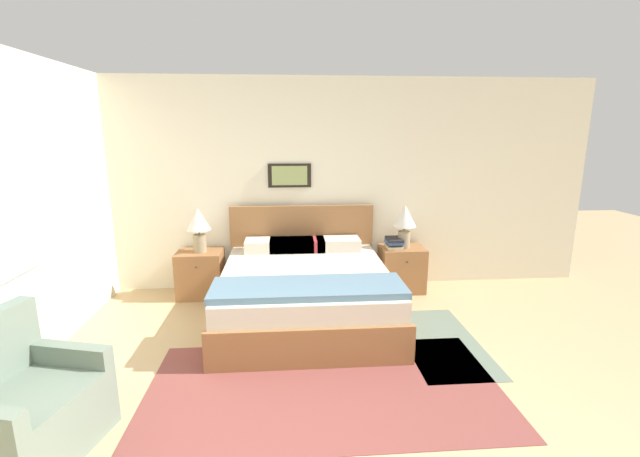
% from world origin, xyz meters
% --- Properties ---
extents(wall_back, '(7.17, 0.09, 2.60)m').
position_xyz_m(wall_back, '(-0.00, 3.26, 1.30)').
color(wall_back, beige).
rests_on(wall_back, ground_plane).
extents(wall_left, '(0.08, 5.63, 2.60)m').
position_xyz_m(wall_left, '(-2.41, 1.60, 1.30)').
color(wall_left, beige).
rests_on(wall_left, ground_plane).
extents(area_rug_main, '(2.74, 1.45, 0.01)m').
position_xyz_m(area_rug_main, '(0.02, 0.91, 0.00)').
color(area_rug_main, brown).
rests_on(area_rug_main, ground_plane).
extents(area_rug_bedside, '(0.70, 1.42, 0.01)m').
position_xyz_m(area_rug_bedside, '(1.18, 1.59, 0.00)').
color(area_rug_bedside, slate).
rests_on(area_rug_bedside, ground_plane).
extents(bed, '(1.77, 1.99, 1.06)m').
position_xyz_m(bed, '(-0.07, 2.22, 0.31)').
color(bed, '#936038').
rests_on(bed, ground_plane).
extents(armchair, '(0.84, 0.92, 0.87)m').
position_xyz_m(armchair, '(-1.89, 0.38, 0.30)').
color(armchair, slate).
rests_on(armchair, ground_plane).
extents(nightstand_near_window, '(0.53, 0.46, 0.56)m').
position_xyz_m(nightstand_near_window, '(-1.31, 2.96, 0.28)').
color(nightstand_near_window, '#936038').
rests_on(nightstand_near_window, ground_plane).
extents(nightstand_by_door, '(0.53, 0.46, 0.56)m').
position_xyz_m(nightstand_by_door, '(1.16, 2.96, 0.28)').
color(nightstand_by_door, '#936038').
rests_on(nightstand_by_door, ground_plane).
extents(table_lamp_near_window, '(0.28, 0.28, 0.53)m').
position_xyz_m(table_lamp_near_window, '(-1.29, 2.95, 0.90)').
color(table_lamp_near_window, gray).
rests_on(table_lamp_near_window, nightstand_near_window).
extents(table_lamp_by_door, '(0.28, 0.28, 0.53)m').
position_xyz_m(table_lamp_by_door, '(1.17, 2.95, 0.90)').
color(table_lamp_by_door, gray).
rests_on(table_lamp_by_door, nightstand_by_door).
extents(book_thick_bottom, '(0.19, 0.23, 0.04)m').
position_xyz_m(book_thick_bottom, '(1.04, 2.92, 0.58)').
color(book_thick_bottom, beige).
rests_on(book_thick_bottom, nightstand_by_door).
extents(book_hardcover_middle, '(0.17, 0.20, 0.03)m').
position_xyz_m(book_hardcover_middle, '(1.04, 2.92, 0.61)').
color(book_hardcover_middle, '#232328').
rests_on(book_hardcover_middle, book_thick_bottom).
extents(book_novel_upper, '(0.20, 0.24, 0.03)m').
position_xyz_m(book_novel_upper, '(1.04, 2.92, 0.64)').
color(book_novel_upper, '#335693').
rests_on(book_novel_upper, book_hardcover_middle).
extents(book_slim_near_top, '(0.18, 0.27, 0.03)m').
position_xyz_m(book_slim_near_top, '(1.04, 2.92, 0.67)').
color(book_slim_near_top, '#232328').
rests_on(book_slim_near_top, book_novel_upper).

